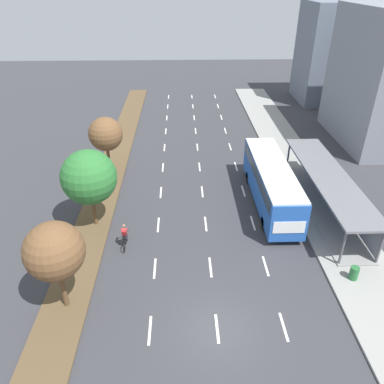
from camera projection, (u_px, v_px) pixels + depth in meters
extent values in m
plane|color=#38383D|center=(217.00, 330.00, 19.28)|extent=(140.00, 140.00, 0.00)
cube|color=brown|center=(114.00, 163.00, 36.25)|extent=(2.60, 52.00, 0.12)
cube|color=gray|center=(293.00, 160.00, 36.72)|extent=(4.50, 52.00, 0.15)
cube|color=white|center=(150.00, 330.00, 19.29)|extent=(0.14, 1.85, 0.01)
cube|color=white|center=(155.00, 268.00, 23.34)|extent=(0.14, 1.85, 0.01)
cube|color=white|center=(158.00, 225.00, 27.39)|extent=(0.14, 1.85, 0.01)
cube|color=white|center=(161.00, 192.00, 31.44)|extent=(0.14, 1.85, 0.01)
cube|color=white|center=(163.00, 167.00, 35.49)|extent=(0.14, 1.85, 0.01)
cube|color=white|center=(164.00, 147.00, 39.54)|extent=(0.14, 1.85, 0.01)
cube|color=white|center=(166.00, 131.00, 43.59)|extent=(0.14, 1.85, 0.01)
cube|color=white|center=(167.00, 118.00, 47.64)|extent=(0.14, 1.85, 0.01)
cube|color=white|center=(168.00, 107.00, 51.69)|extent=(0.14, 1.85, 0.01)
cube|color=white|center=(169.00, 97.00, 55.74)|extent=(0.14, 1.85, 0.01)
cube|color=white|center=(217.00, 328.00, 19.38)|extent=(0.14, 1.85, 0.01)
cube|color=white|center=(210.00, 267.00, 23.43)|extent=(0.14, 1.85, 0.01)
cube|color=white|center=(206.00, 224.00, 27.48)|extent=(0.14, 1.85, 0.01)
cube|color=white|center=(202.00, 192.00, 31.53)|extent=(0.14, 1.85, 0.01)
cube|color=white|center=(200.00, 167.00, 35.58)|extent=(0.14, 1.85, 0.01)
cube|color=white|center=(197.00, 147.00, 39.63)|extent=(0.14, 1.85, 0.01)
cube|color=white|center=(196.00, 131.00, 43.68)|extent=(0.14, 1.85, 0.01)
cube|color=white|center=(194.00, 118.00, 47.73)|extent=(0.14, 1.85, 0.01)
cube|color=white|center=(193.00, 106.00, 51.78)|extent=(0.14, 1.85, 0.01)
cube|color=white|center=(192.00, 97.00, 55.83)|extent=(0.14, 1.85, 0.01)
cube|color=white|center=(284.00, 327.00, 19.48)|extent=(0.14, 1.85, 0.01)
cube|color=white|center=(266.00, 266.00, 23.53)|extent=(0.14, 1.85, 0.01)
cube|color=white|center=(253.00, 223.00, 27.58)|extent=(0.14, 1.85, 0.01)
cube|color=white|center=(243.00, 191.00, 31.63)|extent=(0.14, 1.85, 0.01)
cube|color=white|center=(236.00, 166.00, 35.68)|extent=(0.14, 1.85, 0.01)
cube|color=white|center=(230.00, 147.00, 39.73)|extent=(0.14, 1.85, 0.01)
cube|color=white|center=(225.00, 131.00, 43.78)|extent=(0.14, 1.85, 0.01)
cube|color=white|center=(221.00, 117.00, 47.83)|extent=(0.14, 1.85, 0.01)
cube|color=white|center=(218.00, 106.00, 51.88)|extent=(0.14, 1.85, 0.01)
cube|color=white|center=(215.00, 96.00, 55.93)|extent=(0.14, 1.85, 0.01)
cube|color=gray|center=(322.00, 207.00, 29.12)|extent=(2.60, 13.64, 0.10)
cylinder|color=#56565B|center=(343.00, 247.00, 22.74)|extent=(0.16, 0.16, 2.60)
cylinder|color=#56565B|center=(288.00, 156.00, 34.06)|extent=(0.16, 0.16, 2.60)
cylinder|color=#56565B|center=(381.00, 246.00, 22.80)|extent=(0.16, 0.16, 2.60)
cylinder|color=#56565B|center=(314.00, 156.00, 34.12)|extent=(0.16, 0.16, 2.60)
cube|color=gray|center=(341.00, 192.00, 28.46)|extent=(0.10, 12.96, 2.34)
cube|color=slate|center=(329.00, 176.00, 27.73)|extent=(2.90, 14.04, 0.16)
cube|color=#2356B2|center=(271.00, 183.00, 29.03)|extent=(2.50, 11.20, 2.80)
cube|color=#2D3D4C|center=(272.00, 173.00, 28.60)|extent=(2.54, 10.30, 0.90)
cube|color=silver|center=(273.00, 166.00, 28.29)|extent=(2.45, 10.98, 0.12)
cube|color=#2D3D4C|center=(258.00, 150.00, 33.69)|extent=(2.25, 0.06, 1.54)
cube|color=white|center=(289.00, 227.00, 24.29)|extent=(2.12, 0.04, 0.90)
cylinder|color=black|center=(249.00, 177.00, 32.67)|extent=(0.30, 1.00, 1.00)
cylinder|color=black|center=(273.00, 177.00, 32.73)|extent=(0.30, 1.00, 1.00)
cylinder|color=black|center=(264.00, 223.00, 26.69)|extent=(0.30, 1.00, 1.00)
cylinder|color=black|center=(295.00, 223.00, 26.75)|extent=(0.30, 1.00, 1.00)
torus|color=black|center=(126.00, 237.00, 25.56)|extent=(0.06, 0.72, 0.72)
torus|color=black|center=(124.00, 247.00, 24.61)|extent=(0.06, 0.72, 0.72)
cylinder|color=black|center=(125.00, 238.00, 24.94)|extent=(0.05, 0.94, 0.05)
cylinder|color=black|center=(125.00, 241.00, 24.95)|extent=(0.05, 0.57, 0.42)
cylinder|color=black|center=(125.00, 240.00, 24.76)|extent=(0.04, 0.04, 0.40)
cube|color=black|center=(124.00, 238.00, 24.66)|extent=(0.12, 0.24, 0.06)
cylinder|color=black|center=(125.00, 231.00, 25.23)|extent=(0.46, 0.04, 0.04)
cube|color=red|center=(124.00, 232.00, 24.65)|extent=(0.30, 0.36, 0.59)
cube|color=#A82323|center=(124.00, 233.00, 24.50)|extent=(0.26, 0.26, 0.42)
sphere|color=#9E7051|center=(124.00, 226.00, 24.54)|extent=(0.20, 0.20, 0.20)
cylinder|color=#23232D|center=(123.00, 237.00, 24.82)|extent=(0.12, 0.42, 0.25)
cylinder|color=#23232D|center=(123.00, 239.00, 25.10)|extent=(0.10, 0.17, 0.41)
cylinder|color=#23232D|center=(126.00, 237.00, 24.83)|extent=(0.12, 0.42, 0.25)
cylinder|color=#23232D|center=(127.00, 238.00, 25.10)|extent=(0.10, 0.17, 0.41)
cylinder|color=red|center=(122.00, 229.00, 24.80)|extent=(0.09, 0.47, 0.28)
cylinder|color=red|center=(127.00, 229.00, 24.81)|extent=(0.09, 0.47, 0.28)
cylinder|color=brown|center=(63.00, 287.00, 19.98)|extent=(0.28, 0.28, 2.63)
sphere|color=brown|center=(54.00, 251.00, 18.72)|extent=(3.10, 3.10, 3.10)
cylinder|color=brown|center=(94.00, 209.00, 26.74)|extent=(0.28, 0.28, 2.40)
sphere|color=#2D7533|center=(89.00, 177.00, 25.41)|extent=(3.84, 3.84, 3.84)
cylinder|color=brown|center=(109.00, 160.00, 33.35)|extent=(0.28, 0.28, 2.79)
sphere|color=brown|center=(106.00, 134.00, 32.08)|extent=(2.95, 2.95, 2.95)
cylinder|color=#286B38|center=(354.00, 273.00, 22.15)|extent=(0.52, 0.52, 0.85)
cube|color=slate|center=(339.00, 53.00, 51.29)|extent=(10.25, 8.30, 12.95)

